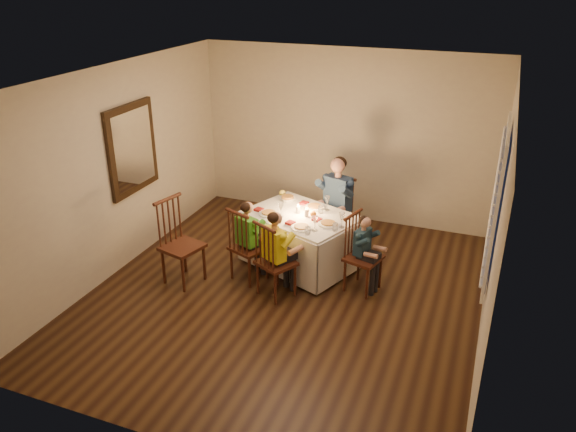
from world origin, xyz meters
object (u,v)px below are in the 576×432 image
at_px(chair_end, 362,289).
at_px(chair_extra, 185,281).
at_px(chair_near_left, 250,278).
at_px(adult, 335,243).
at_px(child_yellow, 276,294).
at_px(child_green, 250,278).
at_px(chair_adult, 335,243).
at_px(child_teal, 362,289).
at_px(chair_near_right, 276,294).
at_px(serving_bowl, 288,199).
at_px(dining_table, 301,229).

xyz_separation_m(chair_end, chair_extra, (-2.13, -0.62, 0.00)).
distance_m(chair_near_left, adult, 1.51).
height_order(chair_near_left, child_yellow, child_yellow).
xyz_separation_m(chair_extra, adult, (1.46, 1.69, 0.00)).
distance_m(chair_near_left, child_green, 0.00).
height_order(chair_adult, chair_near_left, same).
bearing_deg(chair_adult, chair_end, -41.09).
relative_size(chair_extra, child_green, 1.04).
height_order(adult, child_teal, adult).
distance_m(chair_near_right, child_green, 0.52).
height_order(chair_near_right, child_yellow, child_yellow).
xyz_separation_m(chair_adult, child_yellow, (-0.27, -1.56, 0.00)).
relative_size(chair_near_right, serving_bowl, 4.71).
height_order(chair_near_right, serving_bowl, serving_bowl).
distance_m(adult, serving_bowl, 1.02).
distance_m(chair_extra, adult, 2.23).
xyz_separation_m(chair_extra, serving_bowl, (0.88, 1.32, 0.75)).
xyz_separation_m(chair_adult, child_teal, (0.67, -1.06, 0.00)).
distance_m(chair_near_right, child_teal, 1.06).
relative_size(chair_adult, adult, 0.76).
bearing_deg(child_green, chair_near_left, -0.00).
height_order(chair_adult, child_green, child_green).
bearing_deg(serving_bowl, child_yellow, -75.17).
relative_size(chair_adult, child_yellow, 0.90).
distance_m(chair_adult, chair_end, 1.26).
height_order(dining_table, chair_near_left, dining_table).
distance_m(adult, child_yellow, 1.58).
xyz_separation_m(chair_near_left, chair_near_right, (0.46, -0.24, 0.00)).
height_order(dining_table, child_green, dining_table).
distance_m(chair_near_left, chair_near_right, 0.52).
height_order(chair_adult, adult, adult).
bearing_deg(chair_near_right, chair_adult, -72.10).
relative_size(dining_table, child_green, 1.56).
bearing_deg(adult, chair_extra, -114.04).
height_order(chair_adult, child_teal, chair_adult).
xyz_separation_m(chair_near_left, serving_bowl, (0.15, 0.96, 0.75)).
height_order(chair_adult, chair_near_right, same).
xyz_separation_m(chair_near_left, chair_end, (1.40, 0.26, 0.00)).
distance_m(chair_adult, chair_near_right, 1.58).
height_order(chair_extra, child_yellow, same).
bearing_deg(child_yellow, chair_extra, 33.83).
relative_size(dining_table, chair_near_left, 1.68).
relative_size(chair_adult, chair_near_right, 1.00).
bearing_deg(dining_table, child_teal, 1.48).
bearing_deg(serving_bowl, dining_table, -48.02).
bearing_deg(chair_near_right, chair_extra, 33.83).
height_order(dining_table, serving_bowl, serving_bowl).
xyz_separation_m(dining_table, child_yellow, (-0.01, -0.82, -0.51)).
bearing_deg(child_teal, chair_adult, 47.68).
bearing_deg(chair_extra, child_green, -48.62).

